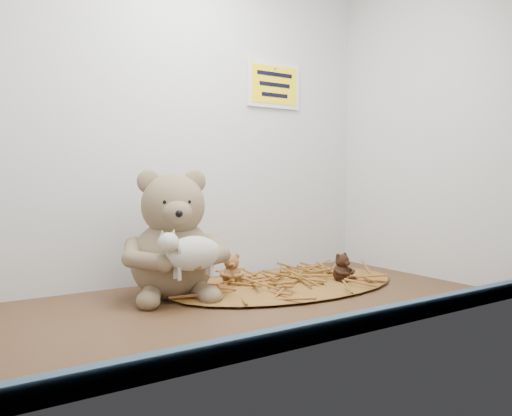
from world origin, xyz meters
TOP-DOWN VIEW (x-y plane):
  - alcove_shell at (0.00, 9.00)cm, footprint 120.40×60.20cm
  - front_rail at (0.00, -28.80)cm, footprint 119.28×2.20cm
  - straw_bed at (19.83, 8.70)cm, footprint 63.57×36.91cm
  - main_teddy at (-8.99, 14.42)cm, footprint 29.97×30.87cm
  - toy_lamb at (-8.99, 3.80)cm, footprint 16.20×9.89cm
  - mini_teddy_tan at (7.06, 15.05)cm, footprint 8.42×8.57cm
  - mini_teddy_brown at (32.60, 2.35)cm, footprint 6.46×6.76cm
  - wall_sign at (30.00, 29.40)cm, footprint 16.00×1.20cm

SIDE VIEW (x-z plane):
  - straw_bed at x=19.83cm, z-range 0.00..1.23cm
  - front_rail at x=0.00cm, z-range 0.00..3.60cm
  - mini_teddy_brown at x=32.60cm, z-range 1.23..8.56cm
  - mini_teddy_tan at x=7.06cm, z-range 1.23..8.86cm
  - toy_lamb at x=-8.99cm, z-range 6.21..16.68cm
  - main_teddy at x=-8.99cm, z-range 0.00..29.64cm
  - alcove_shell at x=0.00cm, z-range -0.20..90.20cm
  - wall_sign at x=30.00cm, z-range 49.50..60.50cm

